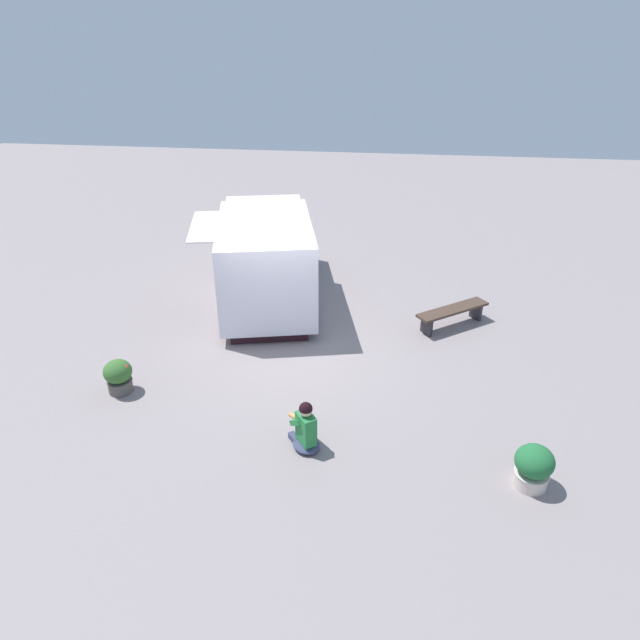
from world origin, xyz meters
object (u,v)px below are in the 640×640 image
(food_truck, at_px, (266,258))
(planter_flowering_near, at_px, (118,376))
(planter_flowering_far, at_px, (533,466))
(plaza_bench, at_px, (453,312))
(person_customer, at_px, (305,429))

(food_truck, height_order, planter_flowering_near, food_truck)
(food_truck, height_order, planter_flowering_far, food_truck)
(plaza_bench, bearing_deg, planter_flowering_near, 27.89)
(planter_flowering_far, bearing_deg, food_truck, -48.16)
(planter_flowering_near, relative_size, planter_flowering_far, 0.93)
(food_truck, xyz_separation_m, plaza_bench, (-4.60, 0.99, -0.73))
(planter_flowering_far, bearing_deg, planter_flowering_near, -12.16)
(food_truck, bearing_deg, planter_flowering_near, 66.24)
(food_truck, height_order, person_customer, food_truck)
(person_customer, bearing_deg, plaza_bench, -120.94)
(food_truck, relative_size, planter_flowering_near, 8.03)
(food_truck, height_order, plaza_bench, food_truck)
(planter_flowering_far, relative_size, plaza_bench, 0.42)
(food_truck, bearing_deg, person_customer, 108.05)
(planter_flowering_far, bearing_deg, plaza_bench, -80.81)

